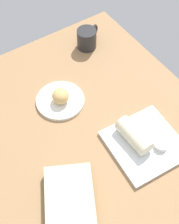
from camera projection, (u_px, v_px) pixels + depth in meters
dining_table at (91, 130)px, 121.10cm from camera, size 110.00×90.00×4.00cm
round_plate at (60, 100)px, 126.03cm from camera, size 19.51×19.51×1.40cm
scone_pastry at (61, 96)px, 122.69cm from camera, size 9.66×9.55×5.95cm
square_plate at (145, 144)px, 114.26cm from camera, size 26.79×26.79×1.60cm
sauce_cup at (161, 145)px, 111.76cm from camera, size 4.85×4.85×2.12cm
breakfast_wrap at (134, 136)px, 111.77cm from camera, size 14.78×6.73×6.27cm
book_stack at (69, 199)px, 100.34cm from camera, size 26.24×23.70×5.06cm
coffee_mug at (87, 38)px, 141.63cm from camera, size 8.88×13.12×9.22cm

